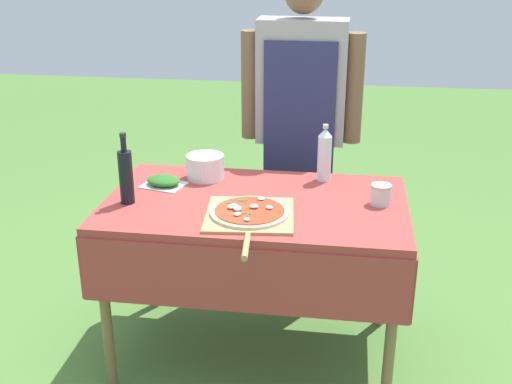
{
  "coord_description": "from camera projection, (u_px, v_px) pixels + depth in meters",
  "views": [
    {
      "loc": [
        0.37,
        -2.54,
        1.86
      ],
      "look_at": [
        0.0,
        0.0,
        0.83
      ],
      "focal_mm": 45.0,
      "sensor_mm": 36.0,
      "label": 1
    }
  ],
  "objects": [
    {
      "name": "ground_plane",
      "position": [
        256.0,
        351.0,
        3.08
      ],
      "size": [
        12.0,
        12.0,
        0.0
      ],
      "primitive_type": "plane",
      "color": "#517F38"
    },
    {
      "name": "prep_table",
      "position": [
        256.0,
        220.0,
        2.82
      ],
      "size": [
        1.33,
        0.8,
        0.79
      ],
      "color": "#A83D38",
      "rests_on": "ground"
    },
    {
      "name": "person_cook",
      "position": [
        301.0,
        112.0,
        3.36
      ],
      "size": [
        0.63,
        0.21,
        1.69
      ],
      "rotation": [
        0.0,
        0.0,
        3.13
      ],
      "color": "#333D56",
      "rests_on": "ground"
    },
    {
      "name": "pizza_on_peel",
      "position": [
        250.0,
        214.0,
        2.62
      ],
      "size": [
        0.39,
        0.58,
        0.05
      ],
      "rotation": [
        0.0,
        0.0,
        0.09
      ],
      "color": "tan",
      "rests_on": "prep_table"
    },
    {
      "name": "oil_bottle",
      "position": [
        126.0,
        175.0,
        2.72
      ],
      "size": [
        0.06,
        0.06,
        0.31
      ],
      "color": "black",
      "rests_on": "prep_table"
    },
    {
      "name": "water_bottle",
      "position": [
        324.0,
        154.0,
        2.97
      ],
      "size": [
        0.06,
        0.06,
        0.27
      ],
      "color": "silver",
      "rests_on": "prep_table"
    },
    {
      "name": "herb_container",
      "position": [
        164.0,
        181.0,
        2.94
      ],
      "size": [
        0.22,
        0.19,
        0.05
      ],
      "rotation": [
        0.0,
        0.0,
        -0.25
      ],
      "color": "silver",
      "rests_on": "prep_table"
    },
    {
      "name": "mixing_tub",
      "position": [
        205.0,
        167.0,
        3.02
      ],
      "size": [
        0.18,
        0.18,
        0.11
      ],
      "primitive_type": "cylinder",
      "color": "silver",
      "rests_on": "prep_table"
    },
    {
      "name": "sauce_jar",
      "position": [
        381.0,
        196.0,
        2.74
      ],
      "size": [
        0.09,
        0.09,
        0.09
      ],
      "color": "silver",
      "rests_on": "prep_table"
    }
  ]
}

